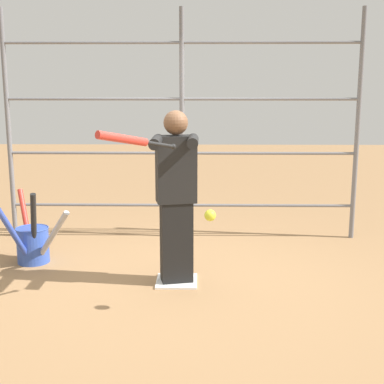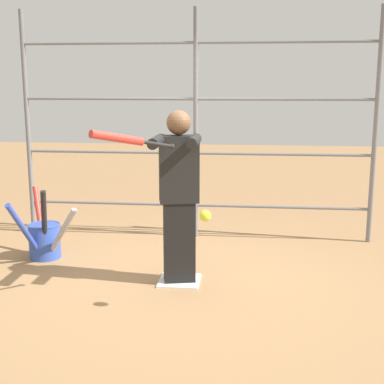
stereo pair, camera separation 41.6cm
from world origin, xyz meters
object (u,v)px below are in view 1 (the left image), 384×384
(batter, at_px, (176,192))
(bat_bucket, at_px, (33,242))
(softball_in_flight, at_px, (210,215))
(baseball_bat_swinging, at_px, (130,140))

(batter, relative_size, bat_bucket, 1.66)
(softball_in_flight, bearing_deg, batter, -66.53)
(batter, xyz_separation_m, baseball_bat_swinging, (0.32, 0.79, 0.58))
(baseball_bat_swinging, relative_size, bat_bucket, 0.63)
(softball_in_flight, xyz_separation_m, bat_bucket, (1.91, -1.29, -0.63))
(batter, xyz_separation_m, softball_in_flight, (-0.31, 0.72, -0.04))
(baseball_bat_swinging, distance_m, bat_bucket, 2.25)
(baseball_bat_swinging, relative_size, softball_in_flight, 6.66)
(baseball_bat_swinging, xyz_separation_m, bat_bucket, (1.27, -1.37, -1.26))
(baseball_bat_swinging, bearing_deg, bat_bucket, -47.14)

